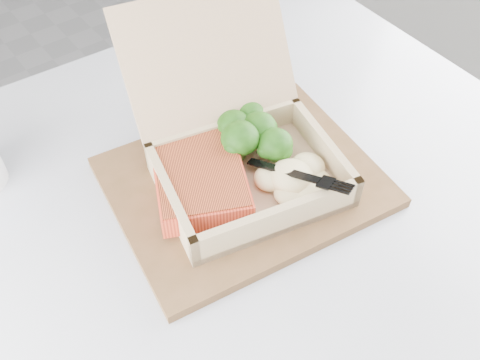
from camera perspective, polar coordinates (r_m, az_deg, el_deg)
cafe_table at (r=0.80m, az=2.28°, el=-12.51°), size 0.90×0.90×0.75m
serving_tray at (r=0.67m, az=0.41°, el=-0.20°), size 0.35×0.30×0.01m
takeout_container at (r=0.65m, az=-0.47°, el=4.54°), size 0.26×0.30×0.18m
salmon_fillet at (r=0.63m, az=-4.33°, el=0.20°), size 0.15×0.17×0.03m
broccoli_pile at (r=0.68m, az=2.02°, el=5.03°), size 0.11×0.11×0.04m
mashed_potatoes at (r=0.64m, az=5.48°, el=0.39°), size 0.09×0.07×0.03m
plastic_fork at (r=0.63m, az=3.23°, el=1.69°), size 0.06×0.14×0.03m
receipt at (r=0.79m, az=-6.43°, el=8.16°), size 0.09×0.15×0.00m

